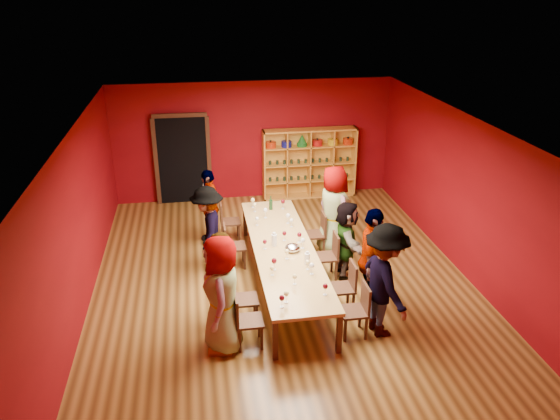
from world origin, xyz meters
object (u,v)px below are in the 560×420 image
object	(u,v)px
chair_person_right_3	(318,231)
wine_bottle	(271,204)
chair_person_left_3	(231,244)
person_left_3	(208,229)
chair_person_left_0	(244,318)
chair_person_right_1	(346,284)
chair_person_right_2	(330,253)
chair_person_left_4	(226,219)
spittoon_bowl	(292,248)
person_left_1	(219,280)
person_left_0	(222,295)
chair_person_left_1	(240,297)
person_right_0	(385,281)
person_right_3	(334,210)
person_right_1	(371,260)
shelving_unit	(309,160)
tasting_table	(283,250)
person_right_2	(346,240)
person_left_4	(209,206)
chair_person_right_0	(358,308)

from	to	relation	value
chair_person_right_3	wine_bottle	world-z (taller)	wine_bottle
chair_person_left_3	person_left_3	size ratio (longest dim) A/B	0.52
chair_person_left_0	chair_person_right_1	bearing A→B (deg)	21.27
chair_person_right_1	chair_person_right_2	world-z (taller)	same
chair_person_left_4	spittoon_bowl	xyz separation A→B (m)	(1.05, -2.17, 0.32)
person_left_1	wine_bottle	size ratio (longest dim) A/B	5.56
person_left_0	chair_person_left_1	bearing A→B (deg)	157.43
person_right_0	chair_person_right_3	size ratio (longest dim) A/B	2.13
person_right_3	person_right_0	bearing A→B (deg)	159.60
person_right_1	person_right_3	xyz separation A→B (m)	(-0.10, 2.13, 0.01)
person_left_3	person_right_3	size ratio (longest dim) A/B	0.91
chair_person_right_1	chair_person_right_3	bearing A→B (deg)	90.00
shelving_unit	chair_person_left_1	distance (m)	5.94
chair_person_right_3	spittoon_bowl	world-z (taller)	spittoon_bowl
chair_person_left_3	chair_person_left_4	world-z (taller)	same
tasting_table	chair_person_left_0	size ratio (longest dim) A/B	5.06
chair_person_right_1	chair_person_left_3	bearing A→B (deg)	134.53
chair_person_left_4	person_right_2	size ratio (longest dim) A/B	0.58
person_right_0	spittoon_bowl	xyz separation A→B (m)	(-1.17, 1.59, -0.13)
tasting_table	person_left_3	bearing A→B (deg)	148.79
tasting_table	person_left_3	size ratio (longest dim) A/B	2.64
shelving_unit	wine_bottle	distance (m)	2.87
chair_person_left_1	person_left_3	xyz separation A→B (m)	(-0.43, 1.94, 0.36)
tasting_table	person_right_0	xyz separation A→B (m)	(1.31, -1.76, 0.25)
chair_person_left_3	chair_person_left_4	distance (m)	1.19
shelving_unit	chair_person_left_3	distance (m)	4.23
person_left_1	person_right_3	distance (m)	3.32
chair_person_left_4	person_right_3	xyz separation A→B (m)	(2.13, -0.91, 0.45)
person_left_1	person_right_2	xyz separation A→B (m)	(2.46, 1.24, -0.07)
person_left_4	chair_person_right_2	xyz separation A→B (m)	(2.17, -1.90, -0.33)
person_left_1	chair_person_right_2	distance (m)	2.51
chair_person_left_0	chair_person_right_0	xyz separation A→B (m)	(1.82, -0.01, 0.00)
tasting_table	person_right_0	bearing A→B (deg)	-53.34
chair_person_left_1	person_left_4	distance (m)	3.17
chair_person_right_2	chair_person_right_3	xyz separation A→B (m)	(0.00, 0.99, 0.00)
chair_person_right_0	person_right_3	bearing A→B (deg)	83.71
chair_person_left_3	person_right_2	bearing A→B (deg)	-18.41
chair_person_right_2	spittoon_bowl	distance (m)	0.88
chair_person_right_0	wine_bottle	xyz separation A→B (m)	(-0.88, 3.55, 0.37)
chair_person_left_4	chair_person_left_1	bearing A→B (deg)	-90.00
chair_person_left_1	wine_bottle	xyz separation A→B (m)	(0.94, 2.93, 0.37)
person_left_4	person_right_0	world-z (taller)	person_right_0
chair_person_left_3	chair_person_right_1	xyz separation A→B (m)	(1.82, -1.85, 0.00)
chair_person_right_2	person_right_3	bearing A→B (deg)	72.41
tasting_table	chair_person_left_0	xyz separation A→B (m)	(-0.91, -1.75, -0.20)
chair_person_left_4	person_right_2	world-z (taller)	person_right_2
spittoon_bowl	wine_bottle	world-z (taller)	wine_bottle
person_left_4	chair_person_right_0	size ratio (longest dim) A/B	1.85
person_left_3	spittoon_bowl	world-z (taller)	person_left_3
spittoon_bowl	chair_person_right_3	bearing A→B (deg)	58.40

